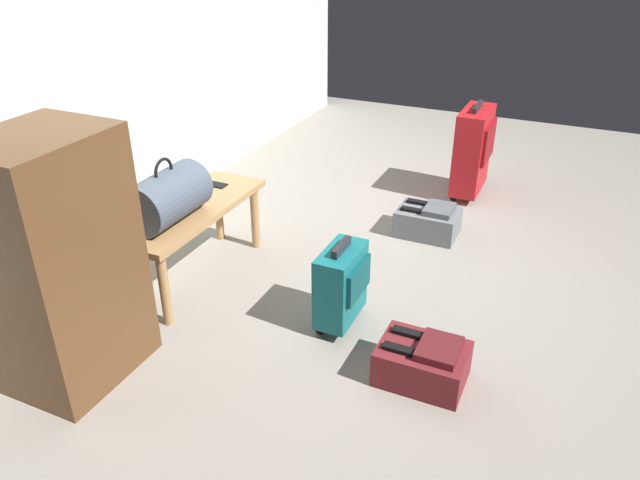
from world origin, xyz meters
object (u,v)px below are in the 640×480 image
object	(u,v)px
backpack_maroon	(423,362)
side_cabinet	(60,263)
backpack_grey	(428,221)
duffel_bag_slate	(167,197)
cell_phone	(214,184)
suitcase_small_teal	(341,284)
suitcase_upright_red	(473,150)
bench	(192,218)

from	to	relation	value
backpack_maroon	side_cabinet	distance (m)	1.59
backpack_grey	side_cabinet	size ratio (longest dim) A/B	0.35
duffel_bag_slate	cell_phone	world-z (taller)	duffel_bag_slate
duffel_bag_slate	suitcase_small_teal	world-z (taller)	duffel_bag_slate
cell_phone	backpack_grey	world-z (taller)	cell_phone
duffel_bag_slate	suitcase_upright_red	xyz separation A→B (m)	(1.95, -1.15, -0.22)
suitcase_upright_red	side_cabinet	size ratio (longest dim) A/B	0.61
suitcase_small_teal	cell_phone	bearing A→B (deg)	67.72
bench	backpack_grey	bearing A→B (deg)	-45.24
bench	cell_phone	size ratio (longest dim) A/B	6.94
backpack_grey	backpack_maroon	xyz separation A→B (m)	(-1.36, -0.35, 0.00)
backpack_maroon	suitcase_upright_red	bearing A→B (deg)	6.97
bench	backpack_grey	world-z (taller)	bench
bench	cell_phone	distance (m)	0.32
suitcase_small_teal	side_cabinet	world-z (taller)	side_cabinet
cell_phone	backpack_grey	xyz separation A→B (m)	(0.73, -1.10, -0.34)
bench	side_cabinet	size ratio (longest dim) A/B	0.91
backpack_grey	backpack_maroon	bearing A→B (deg)	-165.33
side_cabinet	suitcase_small_teal	bearing A→B (deg)	-49.73
cell_phone	suitcase_upright_red	bearing A→B (deg)	-39.10
duffel_bag_slate	side_cabinet	distance (m)	0.70
backpack_grey	bench	bearing A→B (deg)	134.76
cell_phone	suitcase_small_teal	size ratio (longest dim) A/B	0.31
suitcase_small_teal	side_cabinet	xyz separation A→B (m)	(-0.79, 0.93, 0.31)
suitcase_upright_red	suitcase_small_teal	xyz separation A→B (m)	(-1.87, 0.23, -0.11)
cell_phone	side_cabinet	bearing A→B (deg)	-178.25
suitcase_upright_red	backpack_maroon	bearing A→B (deg)	-173.03
backpack_grey	suitcase_small_teal	bearing A→B (deg)	173.54
backpack_maroon	backpack_grey	bearing A→B (deg)	14.67
suitcase_small_teal	backpack_grey	size ratio (longest dim) A/B	1.21
backpack_maroon	side_cabinet	xyz separation A→B (m)	(-0.56, 1.41, 0.46)
bench	suitcase_upright_red	bearing A→B (deg)	-32.85
bench	suitcase_upright_red	distance (m)	2.11
backpack_maroon	side_cabinet	world-z (taller)	side_cabinet
backpack_grey	backpack_maroon	distance (m)	1.40
suitcase_small_teal	backpack_grey	world-z (taller)	suitcase_small_teal
bench	suitcase_upright_red	world-z (taller)	suitcase_upright_red
suitcase_small_teal	suitcase_upright_red	bearing A→B (deg)	-6.93
backpack_grey	backpack_maroon	world-z (taller)	same
side_cabinet	backpack_grey	bearing A→B (deg)	-28.91
backpack_grey	side_cabinet	bearing A→B (deg)	151.09
backpack_maroon	duffel_bag_slate	bearing A→B (deg)	84.31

